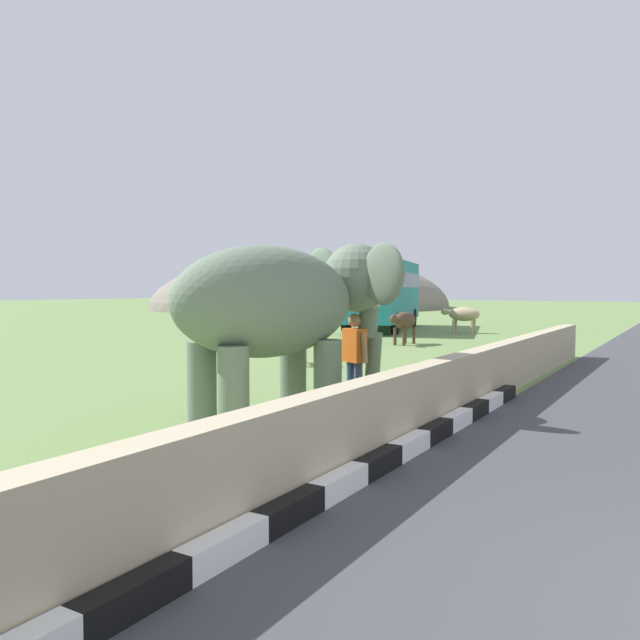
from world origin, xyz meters
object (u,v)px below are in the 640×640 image
cow_near (295,333)px  person_handler (355,356)px  bus_teal (382,289)px  cow_far (404,321)px  cow_mid (463,315)px  elephant (285,304)px

cow_near → person_handler: bearing=-137.8°
bus_teal → cow_far: 8.67m
cow_mid → cow_near: bearing=179.9°
elephant → cow_far: size_ratio=2.15×
bus_teal → cow_near: size_ratio=6.12×
cow_near → elephant: bearing=-147.8°
person_handler → cow_near: size_ratio=1.01×
person_handler → bus_teal: (19.62, 8.73, 1.16)m
elephant → cow_near: size_ratio=2.48×
person_handler → cow_near: 6.64m
elephant → cow_far: bearing=15.9°
elephant → cow_far: (13.74, 3.92, -0.98)m
bus_teal → cow_near: bus_teal is taller
elephant → person_handler: (1.51, -0.42, -0.92)m
person_handler → bus_teal: bus_teal is taller
elephant → bus_teal: size_ratio=0.41×
elephant → cow_mid: size_ratio=2.16×
person_handler → cow_mid: person_handler is taller
elephant → person_handler: size_ratio=2.46×
cow_mid → cow_far: same height
cow_mid → person_handler: bearing=-167.1°
elephant → bus_teal: (21.12, 8.30, 0.23)m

